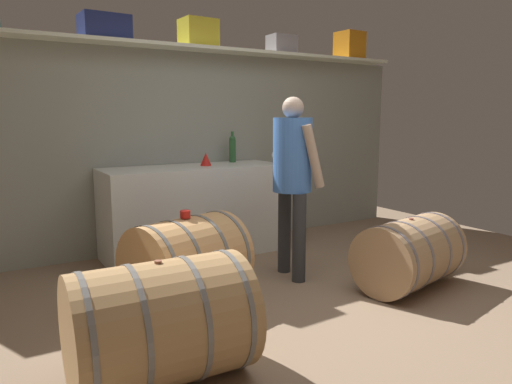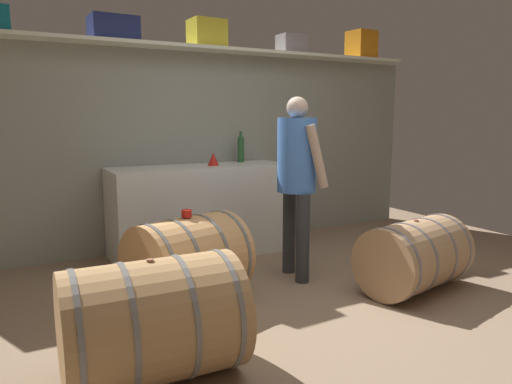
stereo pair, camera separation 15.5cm
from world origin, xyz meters
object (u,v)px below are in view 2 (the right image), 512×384
at_px(toolcase_grey, 291,44).
at_px(wine_glass, 283,155).
at_px(tasting_cup, 187,213).
at_px(winemaker_pouring, 297,169).
at_px(red_funnel, 213,159).
at_px(toolcase_yellow, 207,34).
at_px(work_cabinet, 202,210).
at_px(wine_bottle_green, 241,148).
at_px(wine_barrel_flank, 152,321).
at_px(wine_barrel_far, 414,256).
at_px(wine_barrel_near, 188,260).
at_px(toolcase_orange, 361,45).
at_px(toolcase_navy, 113,29).

bearing_deg(toolcase_grey, wine_glass, -128.03).
distance_m(tasting_cup, winemaker_pouring, 1.04).
bearing_deg(red_funnel, tasting_cup, -121.18).
bearing_deg(toolcase_yellow, work_cabinet, -129.47).
height_order(wine_bottle_green, winemaker_pouring, winemaker_pouring).
bearing_deg(wine_barrel_flank, toolcase_yellow, 62.46).
distance_m(toolcase_yellow, wine_barrel_far, 2.88).
bearing_deg(wine_barrel_near, toolcase_orange, 9.40).
relative_size(toolcase_grey, toolcase_orange, 0.88).
bearing_deg(winemaker_pouring, wine_barrel_flank, -48.60).
bearing_deg(red_funnel, wine_barrel_far, -61.21).
bearing_deg(wine_barrel_far, wine_barrel_flank, 175.84).
height_order(toolcase_navy, tasting_cup, toolcase_navy).
distance_m(toolcase_yellow, toolcase_orange, 1.97).
bearing_deg(toolcase_grey, winemaker_pouring, -119.11).
bearing_deg(toolcase_navy, wine_bottle_green, -4.92).
relative_size(wine_barrel_near, wine_barrel_far, 0.96).
bearing_deg(tasting_cup, wine_barrel_flank, -119.62).
xyz_separation_m(wine_barrel_near, winemaker_pouring, (1.00, 0.10, 0.61)).
xyz_separation_m(toolcase_grey, winemaker_pouring, (-0.73, -1.28, -1.20)).
bearing_deg(wine_barrel_flank, toolcase_orange, 36.62).
height_order(red_funnel, wine_barrel_far, red_funnel).
bearing_deg(wine_glass, toolcase_yellow, 141.51).
bearing_deg(wine_glass, wine_barrel_near, -146.38).
xyz_separation_m(toolcase_navy, tasting_cup, (0.17, -1.37, -1.48)).
height_order(toolcase_orange, wine_barrel_near, toolcase_orange).
relative_size(toolcase_grey, tasting_cup, 3.82).
bearing_deg(work_cabinet, wine_bottle_green, 20.54).
distance_m(toolcase_navy, work_cabinet, 1.87).
xyz_separation_m(wine_bottle_green, wine_glass, (0.26, -0.44, -0.06)).
bearing_deg(toolcase_navy, work_cabinet, -20.95).
bearing_deg(red_funnel, winemaker_pouring, -73.39).
bearing_deg(wine_barrel_flank, toolcase_grey, 46.76).
bearing_deg(toolcase_grey, wine_barrel_far, -91.78).
bearing_deg(winemaker_pouring, red_funnel, -155.61).
distance_m(work_cabinet, wine_barrel_far, 2.05).
xyz_separation_m(work_cabinet, wine_barrel_far, (1.08, -1.73, -0.16)).
xyz_separation_m(toolcase_grey, red_funnel, (-1.04, -0.23, -1.19)).
bearing_deg(tasting_cup, winemaker_pouring, 5.60).
xyz_separation_m(toolcase_orange, wine_bottle_green, (-1.62, -0.04, -1.17)).
xyz_separation_m(work_cabinet, wine_bottle_green, (0.52, 0.20, 0.59)).
bearing_deg(toolcase_yellow, wine_barrel_flank, -122.06).
distance_m(toolcase_yellow, wine_bottle_green, 1.19).
bearing_deg(work_cabinet, toolcase_navy, 162.05).
bearing_deg(toolcase_navy, toolcase_orange, -3.00).
distance_m(red_funnel, wine_barrel_near, 1.47).
height_order(wine_barrel_near, wine_barrel_flank, wine_barrel_flank).
xyz_separation_m(toolcase_navy, toolcase_yellow, (0.91, 0.00, 0.03)).
xyz_separation_m(toolcase_yellow, wine_barrel_far, (0.91, -1.97, -1.89)).
height_order(red_funnel, winemaker_pouring, winemaker_pouring).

